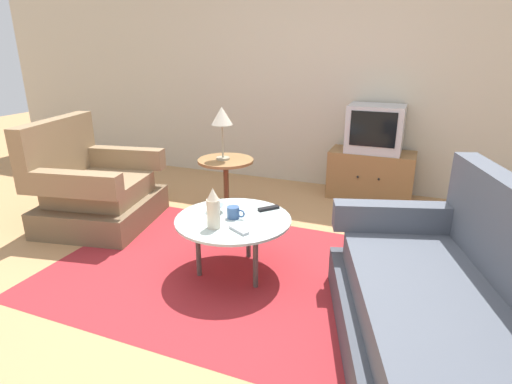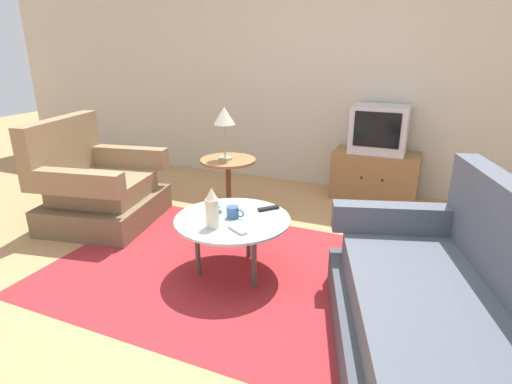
{
  "view_description": "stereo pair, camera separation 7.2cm",
  "coord_description": "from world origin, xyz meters",
  "px_view_note": "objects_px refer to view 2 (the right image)",
  "views": [
    {
      "loc": [
        1.17,
        -2.26,
        1.57
      ],
      "look_at": [
        0.09,
        0.41,
        0.55
      ],
      "focal_mm": 29.13,
      "sensor_mm": 36.0,
      "label": 1
    },
    {
      "loc": [
        1.23,
        -2.23,
        1.57
      ],
      "look_at": [
        0.09,
        0.41,
        0.55
      ],
      "focal_mm": 29.13,
      "sensor_mm": 36.0,
      "label": 2
    }
  ],
  "objects_px": {
    "coffee_table": "(233,223)",
    "mug": "(233,212)",
    "table_lamp": "(224,118)",
    "side_table": "(228,175)",
    "couch": "(448,327)",
    "tv_remote_dark": "(268,208)",
    "tv_remote_silver": "(237,230)",
    "bowl": "(216,208)",
    "tv_stand": "(375,176)",
    "vase": "(212,209)",
    "television": "(379,129)",
    "armchair": "(98,189)"
  },
  "relations": [
    {
      "from": "vase",
      "to": "mug",
      "type": "height_order",
      "value": "vase"
    },
    {
      "from": "tv_remote_silver",
      "to": "vase",
      "type": "bearing_deg",
      "value": -148.12
    },
    {
      "from": "mug",
      "to": "bowl",
      "type": "distance_m",
      "value": 0.18
    },
    {
      "from": "tv_remote_dark",
      "to": "tv_remote_silver",
      "type": "relative_size",
      "value": 0.92
    },
    {
      "from": "tv_stand",
      "to": "mug",
      "type": "distance_m",
      "value": 2.12
    },
    {
      "from": "tv_stand",
      "to": "vase",
      "type": "bearing_deg",
      "value": -108.96
    },
    {
      "from": "couch",
      "to": "side_table",
      "type": "bearing_deg",
      "value": 35.31
    },
    {
      "from": "couch",
      "to": "vase",
      "type": "xyz_separation_m",
      "value": [
        -1.45,
        0.32,
        0.26
      ]
    },
    {
      "from": "television",
      "to": "couch",
      "type": "bearing_deg",
      "value": -74.42
    },
    {
      "from": "table_lamp",
      "to": "side_table",
      "type": "bearing_deg",
      "value": 27.16
    },
    {
      "from": "coffee_table",
      "to": "tv_stand",
      "type": "height_order",
      "value": "tv_stand"
    },
    {
      "from": "tv_stand",
      "to": "couch",
      "type": "bearing_deg",
      "value": -74.36
    },
    {
      "from": "television",
      "to": "tv_remote_dark",
      "type": "xyz_separation_m",
      "value": [
        -0.53,
        -1.76,
        -0.32
      ]
    },
    {
      "from": "tv_remote_dark",
      "to": "bowl",
      "type": "bearing_deg",
      "value": -19.5
    },
    {
      "from": "side_table",
      "to": "tv_stand",
      "type": "height_order",
      "value": "side_table"
    },
    {
      "from": "mug",
      "to": "table_lamp",
      "type": "bearing_deg",
      "value": 120.08
    },
    {
      "from": "couch",
      "to": "television",
      "type": "height_order",
      "value": "television"
    },
    {
      "from": "mug",
      "to": "tv_remote_silver",
      "type": "distance_m",
      "value": 0.23
    },
    {
      "from": "coffee_table",
      "to": "mug",
      "type": "relative_size",
      "value": 6.2
    },
    {
      "from": "coffee_table",
      "to": "bowl",
      "type": "relative_size",
      "value": 6.32
    },
    {
      "from": "vase",
      "to": "table_lamp",
      "type": "bearing_deg",
      "value": 113.22
    },
    {
      "from": "mug",
      "to": "bowl",
      "type": "height_order",
      "value": "mug"
    },
    {
      "from": "coffee_table",
      "to": "tv_remote_silver",
      "type": "distance_m",
      "value": 0.23
    },
    {
      "from": "coffee_table",
      "to": "television",
      "type": "height_order",
      "value": "television"
    },
    {
      "from": "couch",
      "to": "table_lamp",
      "type": "xyz_separation_m",
      "value": [
        -1.94,
        1.44,
        0.66
      ]
    },
    {
      "from": "armchair",
      "to": "coffee_table",
      "type": "distance_m",
      "value": 1.62
    },
    {
      "from": "mug",
      "to": "side_table",
      "type": "bearing_deg",
      "value": 118.82
    },
    {
      "from": "table_lamp",
      "to": "coffee_table",
      "type": "bearing_deg",
      "value": -60.19
    },
    {
      "from": "couch",
      "to": "bowl",
      "type": "distance_m",
      "value": 1.68
    },
    {
      "from": "coffee_table",
      "to": "tv_stand",
      "type": "bearing_deg",
      "value": 70.7
    },
    {
      "from": "mug",
      "to": "bowl",
      "type": "relative_size",
      "value": 1.02
    },
    {
      "from": "bowl",
      "to": "tv_remote_dark",
      "type": "xyz_separation_m",
      "value": [
        0.34,
        0.18,
        -0.02
      ]
    },
    {
      "from": "tv_stand",
      "to": "vase",
      "type": "relative_size",
      "value": 3.16
    },
    {
      "from": "couch",
      "to": "vase",
      "type": "height_order",
      "value": "couch"
    },
    {
      "from": "armchair",
      "to": "couch",
      "type": "bearing_deg",
      "value": 62.88
    },
    {
      "from": "coffee_table",
      "to": "tv_remote_dark",
      "type": "bearing_deg",
      "value": 54.93
    },
    {
      "from": "coffee_table",
      "to": "vase",
      "type": "relative_size",
      "value": 2.94
    },
    {
      "from": "tv_stand",
      "to": "coffee_table",
      "type": "bearing_deg",
      "value": -109.3
    },
    {
      "from": "couch",
      "to": "tv_remote_silver",
      "type": "height_order",
      "value": "couch"
    },
    {
      "from": "couch",
      "to": "bowl",
      "type": "height_order",
      "value": "couch"
    },
    {
      "from": "bowl",
      "to": "tv_remote_dark",
      "type": "distance_m",
      "value": 0.39
    },
    {
      "from": "coffee_table",
      "to": "tv_remote_silver",
      "type": "height_order",
      "value": "tv_remote_silver"
    },
    {
      "from": "tv_stand",
      "to": "vase",
      "type": "height_order",
      "value": "vase"
    },
    {
      "from": "side_table",
      "to": "table_lamp",
      "type": "distance_m",
      "value": 0.54
    },
    {
      "from": "bowl",
      "to": "side_table",
      "type": "bearing_deg",
      "value": 111.38
    },
    {
      "from": "coffee_table",
      "to": "vase",
      "type": "bearing_deg",
      "value": -105.38
    },
    {
      "from": "side_table",
      "to": "television",
      "type": "distance_m",
      "value": 1.65
    },
    {
      "from": "armchair",
      "to": "table_lamp",
      "type": "distance_m",
      "value": 1.35
    },
    {
      "from": "vase",
      "to": "mug",
      "type": "distance_m",
      "value": 0.23
    },
    {
      "from": "armchair",
      "to": "tv_remote_silver",
      "type": "relative_size",
      "value": 7.04
    }
  ]
}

